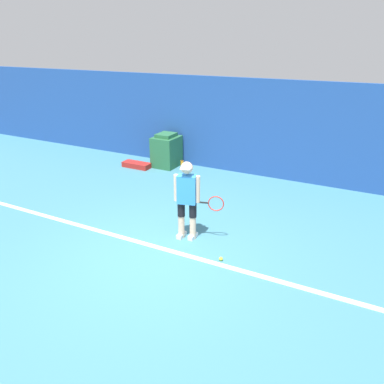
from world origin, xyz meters
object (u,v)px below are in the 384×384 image
(tennis_player, at_px, (188,198))
(covered_chair, at_px, (167,151))
(water_bottle, at_px, (182,164))
(tennis_ball, at_px, (221,259))
(equipment_bag, at_px, (137,165))

(tennis_player, height_order, covered_chair, tennis_player)
(tennis_player, bearing_deg, water_bottle, 104.44)
(tennis_player, distance_m, tennis_ball, 1.26)
(covered_chair, relative_size, equipment_bag, 1.16)
(equipment_bag, xyz_separation_m, water_bottle, (1.23, 0.53, 0.05))
(covered_chair, bearing_deg, tennis_ball, -49.03)
(covered_chair, xyz_separation_m, water_bottle, (0.52, -0.00, -0.34))
(tennis_player, distance_m, equipment_bag, 4.56)
(covered_chair, distance_m, water_bottle, 0.62)
(tennis_ball, xyz_separation_m, covered_chair, (-3.48, 4.01, 0.43))
(covered_chair, bearing_deg, water_bottle, -0.39)
(covered_chair, xyz_separation_m, equipment_bag, (-0.71, -0.54, -0.39))
(covered_chair, bearing_deg, equipment_bag, -143.16)
(tennis_ball, relative_size, equipment_bag, 0.08)
(tennis_player, relative_size, equipment_bag, 1.78)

